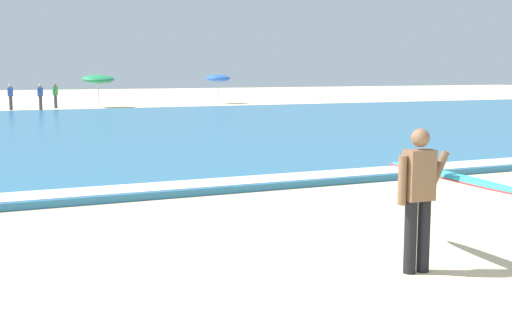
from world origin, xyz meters
The scene contains 9 objects.
ground_plane centered at (0.00, 0.00, 0.00)m, with size 160.00×160.00×0.00m, color beige.
sea centered at (0.00, 19.67, 0.07)m, with size 120.00×28.00×0.14m, color teal.
surf_foam centered at (0.00, 6.27, 0.15)m, with size 120.00×0.92×0.01m, color white.
surfer_with_board centered at (2.17, 0.08, 1.03)m, with size 0.97×2.82×1.73m.
beach_umbrella_2 centered at (4.93, 37.47, 1.85)m, with size 2.09×2.13×2.22m.
beach_umbrella_3 centered at (13.92, 39.21, 1.83)m, with size 1.76×1.78×2.14m.
beachgoer_near_row_left centered at (-0.53, 36.73, 0.84)m, with size 0.32×0.20×1.58m.
beachgoer_near_row_mid centered at (1.14, 36.00, 0.84)m, with size 0.32×0.20×1.58m.
beachgoer_near_row_right centered at (2.23, 37.71, 0.84)m, with size 0.32×0.20×1.58m.
Camera 1 is at (-2.86, -6.10, 2.40)m, focal length 46.01 mm.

